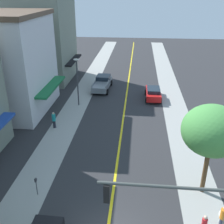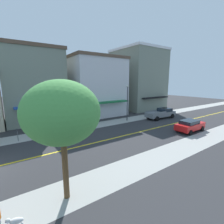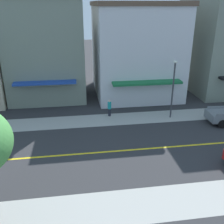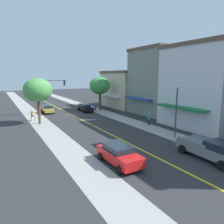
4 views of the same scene
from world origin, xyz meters
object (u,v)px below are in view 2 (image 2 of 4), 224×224
Objects in this scene: street_tree_right_corner at (62,113)px; small_dog at (15,221)px; street_lamp at (127,99)px; red_sedan_right_curb at (190,125)px; pedestrian_teal_shirt at (91,118)px; parking_meter at (17,133)px; grey_pickup_truck at (161,113)px.

street_tree_right_corner is 5.29m from small_dog.
red_sedan_right_curb is at bearing 18.08° from street_lamp.
street_tree_right_corner is at bearing 151.85° from pedestrian_teal_shirt.
parking_meter is 0.24× the size of street_lamp.
pedestrian_teal_shirt is (-3.44, -12.30, 0.03)m from grey_pickup_truck.
small_dog is at bearing -152.85° from grey_pickup_truck.
grey_pickup_truck reaches higher than red_sedan_right_curb.
street_tree_right_corner is at bearing -151.61° from grey_pickup_truck.
pedestrian_teal_shirt is 17.85m from small_dog.
street_lamp is at bearing -97.65° from pedestrian_teal_shirt.
grey_pickup_truck is 3.31× the size of pedestrian_teal_shirt.
street_tree_right_corner is at bearing -50.13° from street_lamp.
pedestrian_teal_shirt is (-1.73, 9.96, 0.01)m from parking_meter.
street_lamp is at bearing 107.41° from red_sedan_right_curb.
parking_meter is at bearing 103.72° from pedestrian_teal_shirt.
street_tree_right_corner is 16.34m from pedestrian_teal_shirt.
small_dog is (12.80, -17.15, -3.31)m from street_lamp.
street_tree_right_corner is at bearing 7.58° from parking_meter.
street_tree_right_corner is 1.13× the size of street_lamp.
pedestrian_teal_shirt reaches higher than red_sedan_right_curb.
street_lamp reaches higher than small_dog.
grey_pickup_truck is (-9.99, 20.70, -4.04)m from street_tree_right_corner.
red_sedan_right_curb is (-2.84, 17.62, -4.13)m from street_tree_right_corner.
small_dog is at bearing -76.27° from street_tree_right_corner.
pedestrian_teal_shirt is (-1.26, -6.17, -2.75)m from street_lamp.
parking_meter is 21.13m from red_sedan_right_curb.
red_sedan_right_curb is (8.86, 19.18, -0.11)m from parking_meter.
street_lamp reaches higher than red_sedan_right_curb.
street_tree_right_corner is 3.74× the size of pedestrian_teal_shirt.
grey_pickup_truck is at bearing -101.77° from pedestrian_teal_shirt.
grey_pickup_truck is at bearing 115.76° from street_tree_right_corner.
red_sedan_right_curb is at bearing 65.20° from parking_meter.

